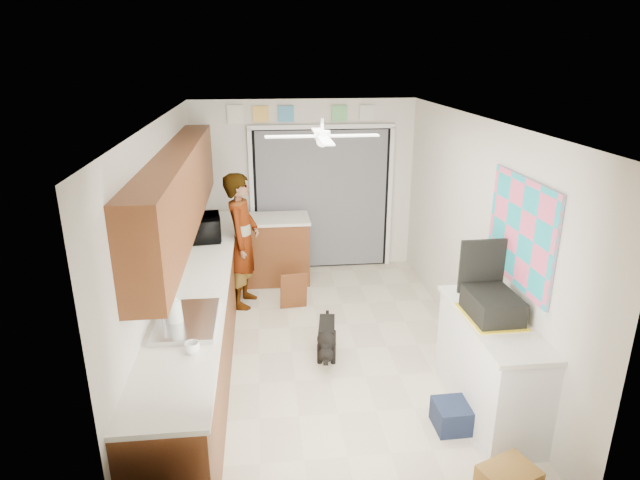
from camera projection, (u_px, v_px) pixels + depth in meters
name	position (u px, v px, depth m)	size (l,w,h in m)	color
floor	(324.00, 350.00, 5.91)	(5.00, 5.00, 0.00)	beige
ceiling	(325.00, 120.00, 5.08)	(5.00, 5.00, 0.00)	white
wall_back	(304.00, 187.00, 7.84)	(3.20, 3.20, 0.00)	silver
wall_front	(373.00, 386.00, 3.15)	(3.20, 3.20, 0.00)	silver
wall_left	(165.00, 250.00, 5.33)	(5.00, 5.00, 0.00)	silver
wall_right	(474.00, 238.00, 5.66)	(5.00, 5.00, 0.00)	silver
left_base_cabinets	(202.00, 320.00, 5.62)	(0.60, 4.80, 0.90)	brown
left_countertop	(199.00, 279.00, 5.47)	(0.62, 4.80, 0.04)	white
upper_cabinets	(179.00, 191.00, 5.35)	(0.32, 4.00, 0.80)	brown
sink_basin	(187.00, 322.00, 4.52)	(0.50, 0.76, 0.06)	silver
faucet	(163.00, 313.00, 4.47)	(0.03, 0.03, 0.22)	silver
peninsula_base	(273.00, 251.00, 7.58)	(1.00, 0.60, 0.90)	brown
peninsula_top	(272.00, 219.00, 7.43)	(1.04, 0.64, 0.04)	white
back_opening_recess	(322.00, 200.00, 7.90)	(2.00, 0.06, 2.10)	black
curtain_panel	(322.00, 200.00, 7.86)	(1.90, 0.03, 2.05)	slate
door_trim_left	(252.00, 202.00, 7.77)	(0.06, 0.04, 2.10)	white
door_trim_right	(390.00, 198.00, 7.98)	(0.06, 0.04, 2.10)	white
door_trim_head	(322.00, 127.00, 7.52)	(2.10, 0.04, 0.06)	white
header_frame_0	(261.00, 114.00, 7.40)	(0.22, 0.02, 0.22)	#F2BC50
header_frame_1	(286.00, 114.00, 7.43)	(0.22, 0.02, 0.22)	#4893C1
header_frame_3	(339.00, 113.00, 7.51)	(0.22, 0.02, 0.22)	#6EC073
header_frame_4	(367.00, 113.00, 7.55)	(0.22, 0.02, 0.22)	silver
route66_sign	(235.00, 114.00, 7.36)	(0.22, 0.02, 0.26)	silver
right_counter_base	(490.00, 367.00, 4.77)	(0.50, 1.40, 0.90)	white
right_counter_top	(494.00, 320.00, 4.61)	(0.54, 1.44, 0.04)	white
abstract_painting	(520.00, 232.00, 4.58)	(0.03, 1.15, 0.95)	#FE5D88
ceiling_fan	(322.00, 136.00, 5.32)	(1.14, 1.14, 0.24)	white
microwave	(206.00, 228.00, 6.53)	(0.52, 0.36, 0.29)	black
soap_bottle	(175.00, 308.00, 4.43)	(0.13, 0.13, 0.33)	silver
cup	(192.00, 348.00, 4.06)	(0.12, 0.12, 0.09)	white
paper_towel_roll	(168.00, 303.00, 4.59)	(0.13, 0.13, 0.28)	white
suitcase	(492.00, 306.00, 4.59)	(0.39, 0.52, 0.22)	black
suitcase_rim	(491.00, 317.00, 4.63)	(0.44, 0.58, 0.02)	yellow
suitcase_lid	(482.00, 266.00, 4.78)	(0.42, 0.03, 0.50)	black
navy_crate	(456.00, 415.00, 4.66)	(0.38, 0.32, 0.23)	#151E36
cabinet_door_panel	(294.00, 291.00, 6.76)	(0.34, 0.03, 0.51)	brown
man	(242.00, 241.00, 6.72)	(0.63, 0.42, 1.74)	white
dog	(327.00, 337.00, 5.72)	(0.25, 0.58, 0.45)	black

